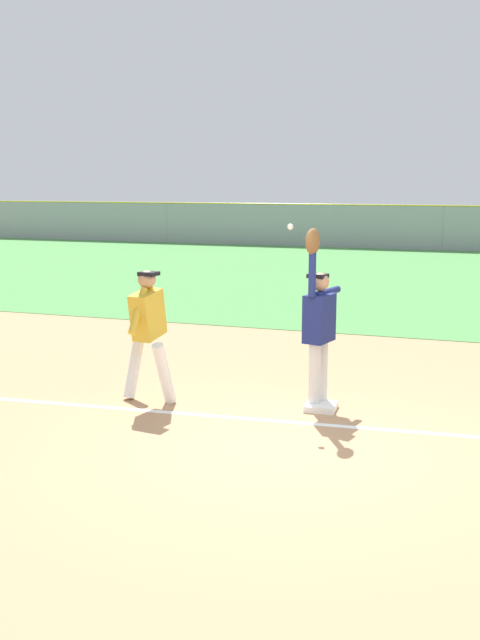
# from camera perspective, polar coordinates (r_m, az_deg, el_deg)

# --- Properties ---
(ground_plane) EXTENTS (74.34, 74.34, 0.00)m
(ground_plane) POSITION_cam_1_polar(r_m,az_deg,el_deg) (8.13, 3.49, -9.79)
(ground_plane) COLOR tan
(outfield_grass) EXTENTS (49.69, 18.23, 0.01)m
(outfield_grass) POSITION_cam_1_polar(r_m,az_deg,el_deg) (22.95, 13.70, 3.23)
(outfield_grass) COLOR #4C8C47
(outfield_grass) RESTS_ON ground_plane
(chalk_foul_line) EXTENTS (11.97, 1.04, 0.01)m
(chalk_foul_line) POSITION_cam_1_polar(r_m,az_deg,el_deg) (10.30, -17.36, -5.83)
(chalk_foul_line) COLOR white
(chalk_foul_line) RESTS_ON ground_plane
(first_base) EXTENTS (0.40, 0.40, 0.08)m
(first_base) POSITION_cam_1_polar(r_m,az_deg,el_deg) (9.46, 6.23, -6.62)
(first_base) COLOR white
(first_base) RESTS_ON ground_plane
(fielder) EXTENTS (0.35, 0.89, 2.28)m
(fielder) POSITION_cam_1_polar(r_m,az_deg,el_deg) (9.31, 6.04, -0.05)
(fielder) COLOR silver
(fielder) RESTS_ON ground_plane
(runner) EXTENTS (0.74, 0.85, 1.72)m
(runner) POSITION_cam_1_polar(r_m,az_deg,el_deg) (9.61, -7.07, -0.49)
(runner) COLOR white
(runner) RESTS_ON ground_plane
(baseball) EXTENTS (0.07, 0.07, 0.07)m
(baseball) POSITION_cam_1_polar(r_m,az_deg,el_deg) (9.23, 3.88, 7.15)
(baseball) COLOR white
(outfield_fence) EXTENTS (49.77, 0.08, 1.86)m
(outfield_fence) POSITION_cam_1_polar(r_m,az_deg,el_deg) (31.92, 15.30, 6.83)
(outfield_fence) COLOR #93999E
(outfield_fence) RESTS_ON ground_plane
(parked_car_black) EXTENTS (4.59, 2.52, 1.25)m
(parked_car_black) POSITION_cam_1_polar(r_m,az_deg,el_deg) (35.24, 6.02, 7.05)
(parked_car_black) COLOR black
(parked_car_black) RESTS_ON ground_plane
(parked_car_red) EXTENTS (4.58, 2.49, 1.25)m
(parked_car_red) POSITION_cam_1_polar(r_m,az_deg,el_deg) (35.04, 13.78, 6.78)
(parked_car_red) COLOR #B21E1E
(parked_car_red) RESTS_ON ground_plane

